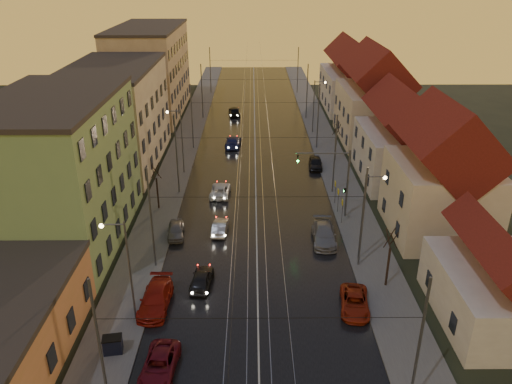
{
  "coord_description": "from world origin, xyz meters",
  "views": [
    {
      "loc": [
        -0.36,
        -26.96,
        23.27
      ],
      "look_at": [
        -0.02,
        18.45,
        2.63
      ],
      "focal_mm": 35.0,
      "sensor_mm": 36.0,
      "label": 1
    }
  ],
  "objects_px": {
    "parked_right_2": "(315,163)",
    "parked_right_1": "(324,234)",
    "street_lamp_2": "(179,135)",
    "driving_car_1": "(220,227)",
    "street_lamp_1": "(367,209)",
    "driving_car_0": "(202,279)",
    "parked_left_2": "(156,299)",
    "driving_car_2": "(220,190)",
    "driving_car_3": "(233,141)",
    "parked_left_1": "(159,365)",
    "dumpster": "(113,345)",
    "driving_car_4": "(234,111)",
    "parked_right_0": "(355,302)",
    "parked_left_3": "(176,230)",
    "street_lamp_0": "(125,262)",
    "traffic_light_mast": "(338,175)",
    "street_lamp_3": "(316,101)"
  },
  "relations": [
    {
      "from": "traffic_light_mast",
      "to": "parked_left_3",
      "type": "xyz_separation_m",
      "value": [
        -15.59,
        -3.72,
        -3.97
      ]
    },
    {
      "from": "street_lamp_2",
      "to": "driving_car_1",
      "type": "distance_m",
      "value": 16.68
    },
    {
      "from": "driving_car_2",
      "to": "driving_car_1",
      "type": "bearing_deg",
      "value": 96.1
    },
    {
      "from": "driving_car_2",
      "to": "street_lamp_0",
      "type": "bearing_deg",
      "value": 79.3
    },
    {
      "from": "driving_car_2",
      "to": "driving_car_3",
      "type": "height_order",
      "value": "driving_car_3"
    },
    {
      "from": "street_lamp_3",
      "to": "driving_car_1",
      "type": "height_order",
      "value": "street_lamp_3"
    },
    {
      "from": "street_lamp_2",
      "to": "parked_right_2",
      "type": "height_order",
      "value": "street_lamp_2"
    },
    {
      "from": "driving_car_2",
      "to": "driving_car_4",
      "type": "bearing_deg",
      "value": -88.09
    },
    {
      "from": "street_lamp_2",
      "to": "traffic_light_mast",
      "type": "relative_size",
      "value": 1.11
    },
    {
      "from": "traffic_light_mast",
      "to": "parked_right_2",
      "type": "xyz_separation_m",
      "value": [
        -0.45,
        13.48,
        -3.91
      ]
    },
    {
      "from": "driving_car_2",
      "to": "parked_right_1",
      "type": "xyz_separation_m",
      "value": [
        10.14,
        -10.26,
        0.13
      ]
    },
    {
      "from": "parked_left_2",
      "to": "parked_right_2",
      "type": "distance_m",
      "value": 31.8
    },
    {
      "from": "street_lamp_2",
      "to": "street_lamp_0",
      "type": "bearing_deg",
      "value": -90.0
    },
    {
      "from": "street_lamp_0",
      "to": "traffic_light_mast",
      "type": "bearing_deg",
      "value": 43.1
    },
    {
      "from": "driving_car_0",
      "to": "driving_car_3",
      "type": "xyz_separation_m",
      "value": [
        1.33,
        33.72,
        0.06
      ]
    },
    {
      "from": "street_lamp_3",
      "to": "traffic_light_mast",
      "type": "xyz_separation_m",
      "value": [
        -1.11,
        -28.0,
        -0.29
      ]
    },
    {
      "from": "street_lamp_1",
      "to": "street_lamp_3",
      "type": "distance_m",
      "value": 36.0
    },
    {
      "from": "street_lamp_2",
      "to": "driving_car_2",
      "type": "bearing_deg",
      "value": -51.92
    },
    {
      "from": "driving_car_0",
      "to": "dumpster",
      "type": "xyz_separation_m",
      "value": [
        -5.1,
        -7.59,
        0.04
      ]
    },
    {
      "from": "parked_left_2",
      "to": "parked_left_3",
      "type": "bearing_deg",
      "value": 91.98
    },
    {
      "from": "dumpster",
      "to": "street_lamp_1",
      "type": "bearing_deg",
      "value": 22.47
    },
    {
      "from": "traffic_light_mast",
      "to": "parked_left_1",
      "type": "relative_size",
      "value": 1.63
    },
    {
      "from": "street_lamp_2",
      "to": "parked_left_1",
      "type": "height_order",
      "value": "street_lamp_2"
    },
    {
      "from": "driving_car_0",
      "to": "driving_car_4",
      "type": "distance_m",
      "value": 49.62
    },
    {
      "from": "parked_right_2",
      "to": "dumpster",
      "type": "bearing_deg",
      "value": -113.51
    },
    {
      "from": "parked_left_3",
      "to": "parked_right_0",
      "type": "xyz_separation_m",
      "value": [
        14.76,
        -11.15,
        -0.02
      ]
    },
    {
      "from": "driving_car_3",
      "to": "parked_right_0",
      "type": "distance_m",
      "value": 38.17
    },
    {
      "from": "traffic_light_mast",
      "to": "driving_car_2",
      "type": "relative_size",
      "value": 1.62
    },
    {
      "from": "driving_car_3",
      "to": "driving_car_4",
      "type": "height_order",
      "value": "driving_car_4"
    },
    {
      "from": "driving_car_1",
      "to": "parked_left_1",
      "type": "xyz_separation_m",
      "value": [
        -2.74,
        -18.03,
        0.0
      ]
    },
    {
      "from": "street_lamp_0",
      "to": "parked_left_2",
      "type": "bearing_deg",
      "value": 45.08
    },
    {
      "from": "street_lamp_0",
      "to": "driving_car_0",
      "type": "distance_m",
      "value": 7.56
    },
    {
      "from": "parked_left_2",
      "to": "driving_car_1",
      "type": "bearing_deg",
      "value": 71.99
    },
    {
      "from": "street_lamp_1",
      "to": "driving_car_0",
      "type": "distance_m",
      "value": 14.68
    },
    {
      "from": "street_lamp_1",
      "to": "driving_car_3",
      "type": "bearing_deg",
      "value": 112.2
    },
    {
      "from": "parked_right_2",
      "to": "parked_right_1",
      "type": "bearing_deg",
      "value": -90.28
    },
    {
      "from": "street_lamp_1",
      "to": "driving_car_2",
      "type": "relative_size",
      "value": 1.8
    },
    {
      "from": "driving_car_1",
      "to": "parked_left_1",
      "type": "height_order",
      "value": "parked_left_1"
    },
    {
      "from": "parked_left_3",
      "to": "driving_car_1",
      "type": "bearing_deg",
      "value": 2.71
    },
    {
      "from": "parked_left_1",
      "to": "parked_right_1",
      "type": "relative_size",
      "value": 0.86
    },
    {
      "from": "street_lamp_1",
      "to": "parked_left_3",
      "type": "bearing_deg",
      "value": 165.63
    },
    {
      "from": "driving_car_1",
      "to": "parked_right_0",
      "type": "height_order",
      "value": "parked_right_0"
    },
    {
      "from": "street_lamp_0",
      "to": "parked_left_1",
      "type": "distance_m",
      "value": 7.29
    },
    {
      "from": "street_lamp_0",
      "to": "parked_right_0",
      "type": "distance_m",
      "value": 16.85
    },
    {
      "from": "driving_car_3",
      "to": "parked_left_3",
      "type": "xyz_separation_m",
      "value": [
        -4.5,
        -25.61,
        -0.1
      ]
    },
    {
      "from": "street_lamp_3",
      "to": "traffic_light_mast",
      "type": "bearing_deg",
      "value": -92.27
    },
    {
      "from": "street_lamp_2",
      "to": "driving_car_2",
      "type": "relative_size",
      "value": 1.8
    },
    {
      "from": "driving_car_0",
      "to": "parked_right_2",
      "type": "xyz_separation_m",
      "value": [
        11.97,
        25.3,
        0.02
      ]
    },
    {
      "from": "street_lamp_2",
      "to": "parked_right_2",
      "type": "distance_m",
      "value": 17.23
    },
    {
      "from": "parked_left_2",
      "to": "parked_right_0",
      "type": "distance_m",
      "value": 14.77
    }
  ]
}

